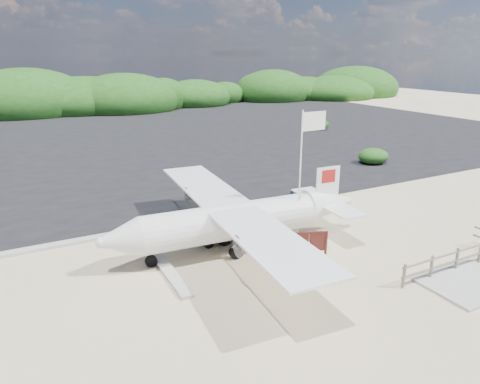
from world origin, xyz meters
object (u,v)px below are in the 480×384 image
object	(u,v)px
crew_b	(254,222)
crew_a	(225,205)
crew_c	(292,204)
aircraft_large	(254,145)
flagpole	(297,243)
signboard	(308,261)
baggage_cart	(220,240)

from	to	relation	value
crew_b	crew_a	bearing A→B (deg)	-105.46
crew_c	aircraft_large	xyz separation A→B (m)	(7.74, 17.93, -0.77)
flagpole	aircraft_large	size ratio (longest dim) A/B	0.43
crew_b	aircraft_large	bearing A→B (deg)	-136.83
signboard	crew_b	bearing A→B (deg)	128.64
baggage_cart	crew_a	distance (m)	2.74
crew_c	baggage_cart	bearing A→B (deg)	28.78
baggage_cart	signboard	bearing A→B (deg)	-62.54
baggage_cart	signboard	world-z (taller)	signboard
signboard	baggage_cart	bearing A→B (deg)	143.63
flagpole	signboard	size ratio (longest dim) A/B	3.70
flagpole	crew_a	size ratio (longest dim) A/B	3.64
aircraft_large	baggage_cart	bearing A→B (deg)	60.51
baggage_cart	crew_a	bearing A→B (deg)	53.50
baggage_cart	crew_c	xyz separation A→B (m)	(4.65, 0.80, 0.77)
aircraft_large	crew_b	bearing A→B (deg)	64.59
baggage_cart	crew_a	world-z (taller)	crew_a
baggage_cart	crew_a	size ratio (longest dim) A/B	1.46
aircraft_large	crew_c	bearing A→B (deg)	70.64
crew_b	aircraft_large	xyz separation A→B (m)	(10.95, 19.43, -0.90)
crew_c	aircraft_large	world-z (taller)	aircraft_large
signboard	crew_b	xyz separation A→B (m)	(-0.99, 3.05, 0.90)
crew_b	crew_c	xyz separation A→B (m)	(3.21, 1.50, -0.13)
crew_a	aircraft_large	size ratio (longest dim) A/B	0.12
signboard	aircraft_large	xyz separation A→B (m)	(9.96, 22.48, 0.00)
flagpole	crew_b	size ratio (longest dim) A/B	3.45
flagpole	crew_c	size ratio (longest dim) A/B	4.02
crew_b	crew_c	distance (m)	3.55
baggage_cart	aircraft_large	bearing A→B (deg)	50.97
flagpole	crew_a	distance (m)	4.68
baggage_cart	crew_b	distance (m)	1.84
baggage_cart	aircraft_large	size ratio (longest dim) A/B	0.17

